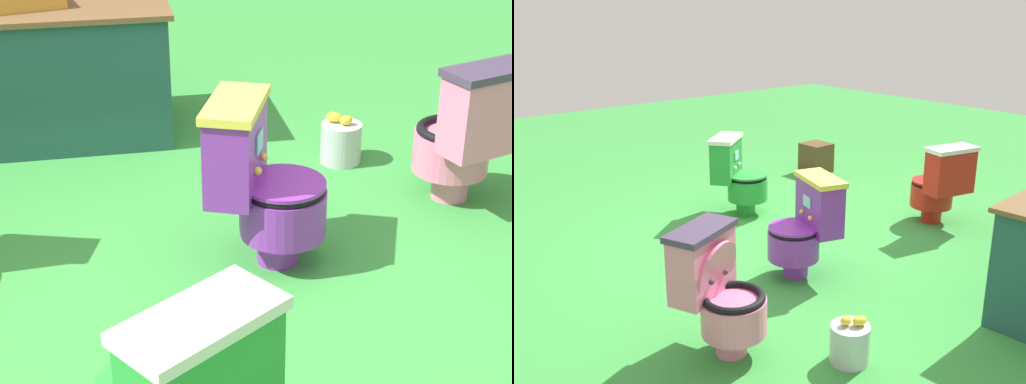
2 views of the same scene
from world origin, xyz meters
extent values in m
plane|color=green|center=(0.00, 0.00, 0.00)|extent=(14.00, 14.00, 0.00)
cube|color=white|center=(-0.11, -0.95, 0.71)|extent=(0.47, 0.44, 0.04)
cube|color=#8CE0E5|center=(-0.17, -0.87, 0.56)|extent=(0.09, 0.07, 0.08)
sphere|color=white|center=(-0.11, -0.82, 0.46)|extent=(0.04, 0.04, 0.04)
cylinder|color=purple|center=(0.30, 0.46, 0.07)|extent=(0.23, 0.23, 0.14)
cylinder|color=purple|center=(0.32, 0.45, 0.24)|extent=(0.47, 0.47, 0.20)
torus|color=black|center=(0.32, 0.45, 0.35)|extent=(0.45, 0.45, 0.04)
cylinder|color=#EACC4C|center=(0.32, 0.45, 0.30)|extent=(0.30, 0.30, 0.01)
cube|color=purple|center=(0.13, 0.51, 0.51)|extent=(0.31, 0.45, 0.37)
cube|color=#EACC4C|center=(0.13, 0.51, 0.71)|extent=(0.34, 0.48, 0.04)
cube|color=#8CE0E5|center=(0.23, 0.48, 0.56)|extent=(0.04, 0.11, 0.08)
cylinder|color=purple|center=(0.32, 0.45, 0.37)|extent=(0.45, 0.45, 0.02)
sphere|color=#EACC4C|center=(0.25, 0.55, 0.46)|extent=(0.04, 0.04, 0.04)
sphere|color=#EACC4C|center=(0.21, 0.41, 0.46)|extent=(0.04, 0.04, 0.04)
cylinder|color=pink|center=(1.24, 0.96, 0.07)|extent=(0.23, 0.23, 0.14)
cylinder|color=pink|center=(1.23, 0.97, 0.24)|extent=(0.48, 0.48, 0.20)
torus|color=black|center=(1.23, 0.97, 0.35)|extent=(0.46, 0.46, 0.04)
cylinder|color=#3F334C|center=(1.23, 0.97, 0.30)|extent=(0.31, 0.31, 0.01)
cube|color=pink|center=(1.31, 0.79, 0.51)|extent=(0.45, 0.33, 0.37)
cube|color=#3F334C|center=(1.31, 0.79, 0.71)|extent=(0.48, 0.36, 0.04)
cube|color=#8CE0E5|center=(1.27, 0.88, 0.56)|extent=(0.10, 0.05, 0.08)
cylinder|color=pink|center=(1.27, 0.88, 0.49)|extent=(0.36, 0.22, 0.35)
sphere|color=#3F334C|center=(1.20, 0.86, 0.46)|extent=(0.04, 0.04, 0.04)
sphere|color=#3F334C|center=(1.33, 0.91, 0.46)|extent=(0.04, 0.04, 0.04)
cube|color=#23514C|center=(-0.83, 2.06, 0.37)|extent=(1.45, 0.90, 0.74)
cube|color=brown|center=(-0.83, 2.06, 0.76)|extent=(1.52, 0.96, 0.03)
cylinder|color=#B7B7BF|center=(0.79, 1.44, 0.11)|extent=(0.22, 0.22, 0.22)
ellipsoid|color=yellow|center=(0.75, 1.47, 0.25)|extent=(0.07, 0.05, 0.05)
ellipsoid|color=yellow|center=(0.76, 1.46, 0.25)|extent=(0.07, 0.05, 0.05)
ellipsoid|color=yellow|center=(0.81, 1.42, 0.25)|extent=(0.07, 0.05, 0.05)
camera|label=1|loc=(-0.18, -2.64, 1.90)|focal=59.06mm
camera|label=2|loc=(2.91, 3.29, 1.89)|focal=41.02mm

